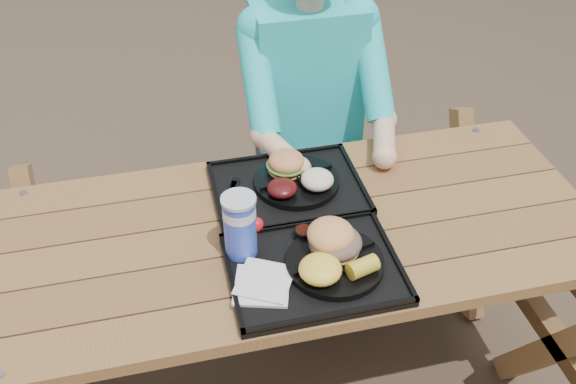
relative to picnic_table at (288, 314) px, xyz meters
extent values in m
plane|color=#999999|center=(0.00, 0.00, -0.38)|extent=(60.00, 60.00, 0.00)
cube|color=black|center=(0.02, -0.19, 0.39)|extent=(0.45, 0.35, 0.02)
cube|color=black|center=(0.04, 0.15, 0.39)|extent=(0.45, 0.35, 0.02)
cylinder|color=black|center=(0.08, -0.19, 0.41)|extent=(0.26, 0.26, 0.02)
cylinder|color=black|center=(0.07, 0.16, 0.41)|extent=(0.26, 0.26, 0.02)
cube|color=silver|center=(-0.12, -0.23, 0.40)|extent=(0.17, 0.17, 0.02)
cylinder|color=blue|center=(-0.15, -0.09, 0.48)|extent=(0.09, 0.09, 0.18)
cylinder|color=black|center=(0.03, -0.08, 0.41)|extent=(0.05, 0.05, 0.03)
cylinder|color=yellow|center=(0.10, -0.06, 0.41)|extent=(0.05, 0.05, 0.03)
ellipsoid|color=yellow|center=(0.03, -0.24, 0.44)|extent=(0.11, 0.11, 0.06)
cube|color=black|center=(-0.13, 0.17, 0.40)|extent=(0.06, 0.14, 0.01)
ellipsoid|color=#480E0E|center=(0.01, 0.11, 0.44)|extent=(0.09, 0.09, 0.04)
ellipsoid|color=white|center=(0.12, 0.11, 0.44)|extent=(0.10, 0.10, 0.05)
camera|label=1|loc=(-0.31, -1.33, 1.60)|focal=40.00mm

